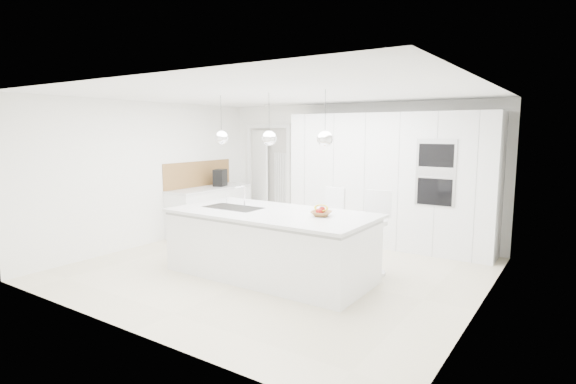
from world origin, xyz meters
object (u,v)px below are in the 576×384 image
Objects in this scene: fruit_bowl at (321,214)px; espresso_machine at (220,178)px; bar_stool_right at (373,234)px; bar_stool_left at (330,226)px; island_base at (270,246)px.

espresso_machine is (-3.26, 1.65, 0.13)m from fruit_bowl.
espresso_machine reaches higher than fruit_bowl.
fruit_bowl is 0.80× the size of espresso_machine.
bar_stool_right is at bearing 59.32° from fruit_bowl.
espresso_machine is at bearing 175.25° from bar_stool_left.
bar_stool_left is (-0.33, 0.86, -0.36)m from fruit_bowl.
island_base is at bearing -169.56° from fruit_bowl.
island_base is 2.40× the size of bar_stool_right.
island_base is 2.46× the size of bar_stool_left.
espresso_machine is (-2.53, 1.79, 0.64)m from island_base.
bar_stool_right reaches higher than bar_stool_left.
fruit_bowl is 0.23× the size of bar_stool_left.
fruit_bowl reaches higher than island_base.
espresso_machine is 3.08m from bar_stool_left.
island_base is 0.90m from fruit_bowl.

